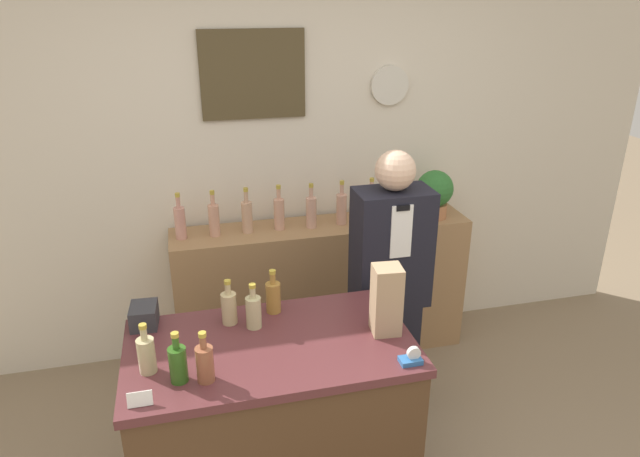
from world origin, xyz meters
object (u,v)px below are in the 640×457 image
at_px(tape_dispenser, 412,358).
at_px(shopkeeper, 389,292).
at_px(potted_plant, 435,192).
at_px(paper_bag, 386,300).

bearing_deg(tape_dispenser, shopkeeper, 75.43).
bearing_deg(potted_plant, shopkeeper, -129.69).
xyz_separation_m(paper_bag, tape_dispenser, (0.02, -0.25, -0.14)).
bearing_deg(paper_bag, potted_plant, 57.36).
bearing_deg(shopkeeper, potted_plant, 50.31).
relative_size(paper_bag, tape_dispenser, 3.51).
distance_m(potted_plant, paper_bag, 1.44).
xyz_separation_m(potted_plant, tape_dispenser, (-0.75, -1.46, -0.16)).
bearing_deg(shopkeeper, paper_bag, -112.70).
xyz_separation_m(shopkeeper, paper_bag, (-0.23, -0.56, 0.29)).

